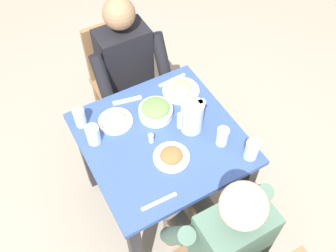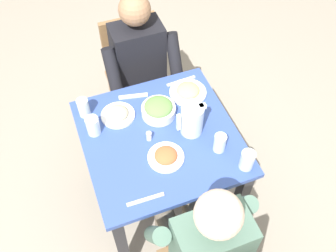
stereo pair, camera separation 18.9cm
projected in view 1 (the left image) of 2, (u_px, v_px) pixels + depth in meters
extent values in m
plane|color=gray|center=(163.00, 199.00, 2.62)|extent=(8.00, 8.00, 0.00)
cube|color=#334C99|center=(161.00, 138.00, 2.06)|extent=(0.82, 0.82, 0.03)
cube|color=#232328|center=(182.00, 113.00, 2.64)|extent=(0.06, 0.06, 0.70)
cube|color=#232328|center=(87.00, 155.00, 2.43)|extent=(0.06, 0.06, 0.70)
cube|color=#232328|center=(243.00, 193.00, 2.26)|extent=(0.06, 0.06, 0.70)
cube|color=#232328|center=(136.00, 251.00, 2.05)|extent=(0.06, 0.06, 0.70)
cube|color=olive|center=(139.00, 86.00, 2.99)|extent=(0.04, 0.04, 0.43)
cube|color=olive|center=(99.00, 102.00, 2.88)|extent=(0.04, 0.04, 0.43)
cube|color=olive|center=(160.00, 115.00, 2.80)|extent=(0.04, 0.04, 0.43)
cube|color=olive|center=(118.00, 133.00, 2.70)|extent=(0.04, 0.04, 0.43)
cube|color=olive|center=(126.00, 88.00, 2.67)|extent=(0.40, 0.40, 0.03)
cube|color=olive|center=(112.00, 48.00, 2.59)|extent=(0.38, 0.04, 0.42)
cube|color=olive|center=(230.00, 239.00, 2.23)|extent=(0.04, 0.04, 0.43)
cube|color=black|center=(125.00, 62.00, 2.44)|extent=(0.32, 0.20, 0.50)
sphere|color=#936B4C|center=(119.00, 13.00, 2.15)|extent=(0.19, 0.19, 0.19)
cylinder|color=#665B4C|center=(152.00, 105.00, 2.59)|extent=(0.11, 0.38, 0.11)
cylinder|color=#665B4C|center=(165.00, 142.00, 2.64)|extent=(0.10, 0.10, 0.45)
cylinder|color=black|center=(162.00, 62.00, 2.41)|extent=(0.08, 0.23, 0.37)
cylinder|color=#665B4C|center=(129.00, 115.00, 2.54)|extent=(0.11, 0.38, 0.11)
cylinder|color=#665B4C|center=(144.00, 152.00, 2.59)|extent=(0.10, 0.10, 0.45)
cylinder|color=black|center=(104.00, 84.00, 2.29)|extent=(0.08, 0.23, 0.37)
cube|color=#4C6B5B|center=(230.00, 243.00, 1.72)|extent=(0.32, 0.20, 0.50)
sphere|color=beige|center=(243.00, 206.00, 1.42)|extent=(0.19, 0.19, 0.19)
cylinder|color=#665B4C|center=(190.00, 239.00, 2.01)|extent=(0.11, 0.38, 0.11)
cylinder|color=#665B4C|center=(172.00, 225.00, 2.27)|extent=(0.10, 0.10, 0.45)
cylinder|color=#4C6B5B|center=(176.00, 235.00, 1.71)|extent=(0.08, 0.23, 0.37)
cylinder|color=#665B4C|center=(216.00, 224.00, 2.06)|extent=(0.11, 0.38, 0.11)
cylinder|color=#665B4C|center=(196.00, 212.00, 2.32)|extent=(0.10, 0.10, 0.45)
cylinder|color=#4C6B5B|center=(248.00, 196.00, 1.83)|extent=(0.08, 0.23, 0.37)
cylinder|color=silver|center=(192.00, 117.00, 2.01)|extent=(0.12, 0.12, 0.19)
cube|color=silver|center=(180.00, 121.00, 1.98)|extent=(0.02, 0.02, 0.11)
cube|color=silver|center=(202.00, 102.00, 1.96)|extent=(0.04, 0.03, 0.02)
cylinder|color=white|center=(156.00, 112.00, 2.11)|extent=(0.19, 0.19, 0.05)
ellipsoid|color=#608E47|center=(156.00, 108.00, 2.09)|extent=(0.16, 0.16, 0.06)
cylinder|color=white|center=(171.00, 157.00, 1.95)|extent=(0.19, 0.19, 0.01)
ellipsoid|color=#CC5B33|center=(171.00, 155.00, 1.94)|extent=(0.12, 0.12, 0.05)
cylinder|color=white|center=(116.00, 121.00, 2.10)|extent=(0.19, 0.19, 0.01)
ellipsoid|color=#B7AD89|center=(115.00, 119.00, 2.08)|extent=(0.12, 0.12, 0.05)
cylinder|color=white|center=(181.00, 91.00, 2.24)|extent=(0.22, 0.22, 0.01)
ellipsoid|color=#E0C670|center=(181.00, 88.00, 2.23)|extent=(0.13, 0.13, 0.06)
cylinder|color=silver|center=(222.00, 136.00, 1.98)|extent=(0.06, 0.06, 0.11)
cylinder|color=silver|center=(80.00, 117.00, 2.05)|extent=(0.06, 0.06, 0.11)
cylinder|color=silver|center=(252.00, 150.00, 1.92)|extent=(0.07, 0.07, 0.11)
cylinder|color=silver|center=(93.00, 135.00, 1.98)|extent=(0.07, 0.07, 0.11)
cylinder|color=white|center=(151.00, 139.00, 2.01)|extent=(0.03, 0.03, 0.04)
cylinder|color=#B2B2B7|center=(151.00, 136.00, 1.99)|extent=(0.03, 0.03, 0.01)
cube|color=silver|center=(127.00, 100.00, 2.20)|extent=(0.17, 0.06, 0.01)
cube|color=silver|center=(172.00, 80.00, 2.30)|extent=(0.19, 0.03, 0.01)
cube|color=silver|center=(179.00, 84.00, 2.28)|extent=(0.17, 0.08, 0.01)
cube|color=silver|center=(159.00, 202.00, 1.80)|extent=(0.19, 0.02, 0.01)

